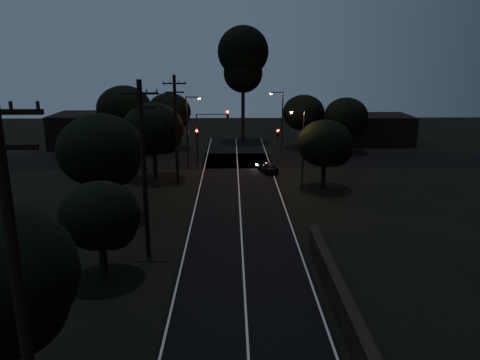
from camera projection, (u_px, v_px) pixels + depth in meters
name	position (u px, v px, depth m)	size (l,w,h in m)	color
road_surface	(239.00, 185.00, 45.46)	(60.00, 70.00, 0.03)	black
utility_pole_near	(21.00, 309.00, 11.76)	(2.20, 0.30, 12.00)	black
utility_pole_mid	(144.00, 168.00, 28.30)	(2.20, 0.30, 11.00)	black
utility_pole_far	(176.00, 128.00, 44.76)	(2.20, 0.30, 10.50)	black
tree_left_b	(102.00, 217.00, 25.82)	(4.48, 4.48, 5.69)	black
tree_left_c	(103.00, 152.00, 34.97)	(6.46, 6.46, 8.17)	black
tree_left_d	(155.00, 130.00, 46.65)	(6.12, 6.12, 7.77)	black
tree_far_nw	(170.00, 113.00, 62.15)	(5.83, 5.83, 7.38)	black
tree_far_w	(126.00, 110.00, 57.97)	(6.76, 6.76, 8.62)	black
tree_far_ne	(305.00, 114.00, 62.52)	(5.61, 5.61, 7.10)	black
tree_far_e	(348.00, 117.00, 59.73)	(5.53, 5.53, 7.01)	black
tree_right_a	(327.00, 145.00, 43.31)	(5.15, 5.15, 6.55)	black
tall_pine	(243.00, 59.00, 65.44)	(7.12, 7.12, 16.19)	black
building_left	(92.00, 130.00, 64.67)	(10.00, 8.00, 4.40)	black
building_right	(377.00, 129.00, 66.39)	(9.00, 7.00, 4.00)	black
signal_left	(197.00, 140.00, 53.19)	(0.28, 0.35, 4.10)	black
signal_right	(278.00, 140.00, 53.35)	(0.28, 0.35, 4.10)	black
signal_mast	(212.00, 127.00, 52.83)	(3.70, 0.35, 6.25)	black
streetlight_a	(189.00, 127.00, 50.78)	(1.66, 0.26, 8.00)	black
streetlight_b	(281.00, 120.00, 56.76)	(1.66, 0.26, 8.00)	black
streetlight_c	(302.00, 143.00, 43.34)	(1.46, 0.26, 7.50)	black
car	(268.00, 167.00, 50.30)	(1.34, 3.34, 1.14)	black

